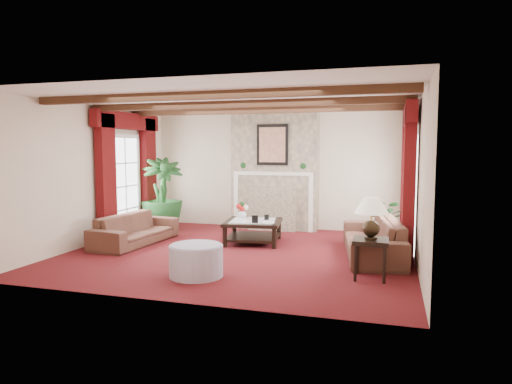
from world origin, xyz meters
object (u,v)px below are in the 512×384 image
(sofa_right, at_px, (373,232))
(coffee_table, at_px, (253,232))
(sofa_left, at_px, (135,224))
(potted_palm, at_px, (162,210))
(side_table, at_px, (370,259))
(ottoman, at_px, (196,261))

(sofa_right, height_order, coffee_table, sofa_right)
(sofa_left, distance_m, coffee_table, 2.32)
(potted_palm, bearing_deg, side_table, -29.49)
(coffee_table, relative_size, side_table, 1.86)
(potted_palm, distance_m, side_table, 5.45)
(sofa_right, height_order, side_table, sofa_right)
(side_table, bearing_deg, sofa_left, 165.49)
(potted_palm, height_order, ottoman, potted_palm)
(sofa_right, xyz_separation_m, coffee_table, (-2.32, 0.53, -0.22))
(sofa_left, xyz_separation_m, side_table, (4.53, -1.17, -0.10))
(sofa_right, relative_size, ottoman, 2.94)
(sofa_left, height_order, ottoman, sofa_left)
(side_table, bearing_deg, sofa_right, 91.09)
(coffee_table, bearing_deg, potted_palm, 154.27)
(sofa_right, relative_size, side_table, 4.00)
(sofa_right, bearing_deg, side_table, -7.25)
(potted_palm, bearing_deg, sofa_left, -82.03)
(sofa_right, bearing_deg, sofa_left, -95.51)
(sofa_right, relative_size, coffee_table, 2.15)
(sofa_left, xyz_separation_m, potted_palm, (-0.21, 1.51, 0.08))
(sofa_left, height_order, coffee_table, sofa_left)
(sofa_left, distance_m, potted_palm, 1.53)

